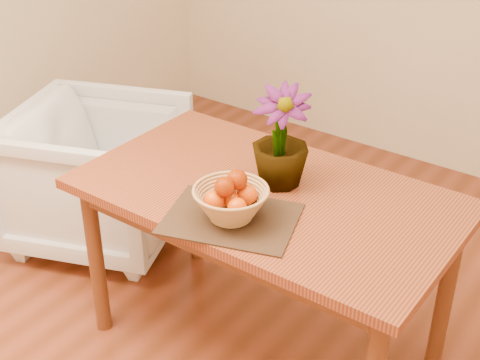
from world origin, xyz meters
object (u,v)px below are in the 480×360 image
Objects in this scene: potted_plant at (280,138)px; table at (267,211)px; wicker_basket at (231,205)px; armchair at (99,169)px.

table is at bearing -118.61° from potted_plant.
armchair is (-1.13, 0.41, -0.41)m from wicker_basket.
armchair reaches higher than table.
table is 0.28m from wicker_basket.
potted_plant is (0.01, 0.07, 0.28)m from table.
table is 3.69× the size of potted_plant.
potted_plant is (-0.00, 0.31, 0.13)m from wicker_basket.
potted_plant is at bearing -116.90° from armchair.
potted_plant is 1.26m from armchair.
armchair is (-1.13, 0.11, -0.54)m from potted_plant.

